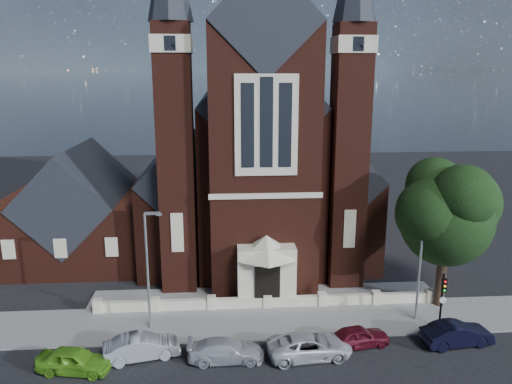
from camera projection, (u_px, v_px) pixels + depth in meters
ground at (259, 264)px, 44.27m from camera, size 120.00×120.00×0.00m
pavement_strip at (270, 321)px, 34.10m from camera, size 60.00×5.00×0.12m
forecourt_paving at (265, 296)px, 37.97m from camera, size 26.00×3.00×0.14m
forecourt_wall at (267, 308)px, 36.03m from camera, size 24.00×0.40×0.90m
church at (253, 158)px, 50.02m from camera, size 20.01×34.90×29.20m
parish_hall at (80, 214)px, 45.16m from camera, size 12.00×12.20×10.24m
street_tree at (450, 215)px, 34.45m from camera, size 6.40×6.60×10.70m
street_lamp_left at (149, 264)px, 31.99m from camera, size 1.16×0.22×8.09m
street_lamp_right at (422, 257)px, 33.19m from camera, size 1.16×0.22×8.09m
traffic_signal at (443, 295)px, 32.21m from camera, size 0.28×0.42×4.00m
car_lime_van at (74, 360)px, 28.26m from camera, size 4.43×2.39×1.43m
car_silver_a at (142, 347)px, 29.60m from camera, size 4.70×2.56×1.47m
car_silver_b at (226, 350)px, 29.38m from camera, size 4.53×1.92×1.31m
car_white_suv at (310, 346)px, 29.76m from camera, size 5.30×2.82×1.42m
car_dark_red at (359, 336)px, 30.91m from camera, size 4.10×2.31×1.32m
car_navy at (457, 334)px, 31.06m from camera, size 4.62×2.09×1.47m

